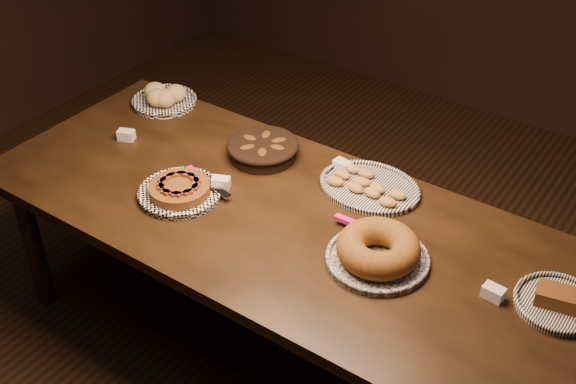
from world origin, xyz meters
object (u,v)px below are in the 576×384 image
Objects in this scene: buffet_table at (279,228)px; bundt_cake_plate at (378,251)px; apple_tart_plate at (180,190)px; madeleine_platter at (368,186)px.

buffet_table is 0.46m from bundt_cake_plate.
apple_tart_plate is at bearing 165.98° from bundt_cake_plate.
buffet_table is at bearing 155.16° from bundt_cake_plate.
madeleine_platter is (0.20, 0.32, 0.09)m from buffet_table.
buffet_table is 6.76× the size of apple_tart_plate.
apple_tart_plate is at bearing -161.40° from buffet_table.
apple_tart_plate reaches higher than madeleine_platter.
apple_tart_plate is 0.83m from bundt_cake_plate.
apple_tart_plate is 0.74m from madeleine_platter.
buffet_table is 0.39m from madeleine_platter.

